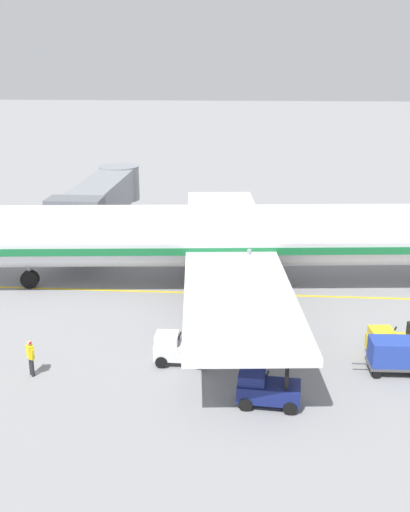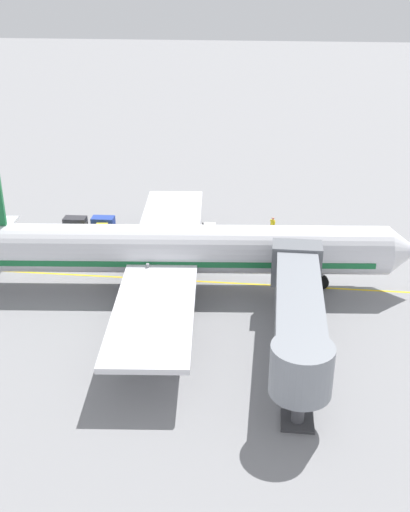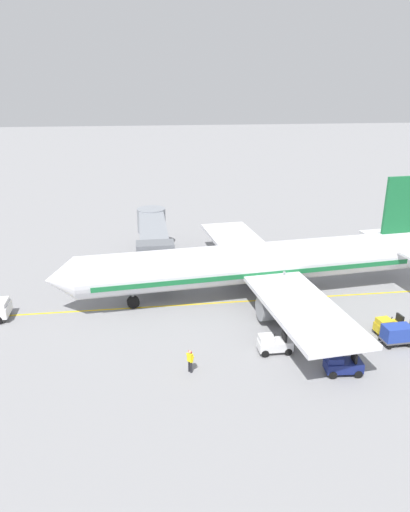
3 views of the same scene
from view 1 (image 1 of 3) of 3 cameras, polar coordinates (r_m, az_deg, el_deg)
name	(u,v)px [view 1 (image 1 of 3)]	position (r m, az deg, el deg)	size (l,w,h in m)	color
ground_plane	(211,293)	(35.80, 0.62, -3.58)	(400.00, 400.00, 0.00)	gray
gate_lead_in_line	(211,293)	(35.80, 0.62, -3.58)	(0.24, 80.00, 0.01)	gold
parked_airliner	(217,237)	(35.89, 1.18, 1.84)	(30.36, 37.35, 10.63)	silver
jet_bridge	(102,199)	(45.65, -9.85, 5.41)	(15.69, 3.50, 4.98)	gray
baggage_tug_lead	(393,343)	(29.39, 17.56, -7.93)	(1.53, 2.62, 1.62)	gold
baggage_tug_trailing	(180,348)	(27.56, -2.41, -8.82)	(1.29, 2.50, 1.62)	silver
baggage_tug_spare	(267,389)	(24.52, 5.91, -12.54)	(1.46, 2.59, 1.62)	navy
baggage_cart_front	(394,353)	(27.87, 17.61, -8.86)	(1.38, 2.92, 1.58)	#4C4C51
ground_crew_wing_walker	(31,356)	(27.46, -16.34, -9.14)	(0.61, 0.53, 1.69)	#232328
ground_crew_loader	(251,333)	(28.54, 4.44, -7.35)	(0.51, 0.63, 1.69)	#232328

